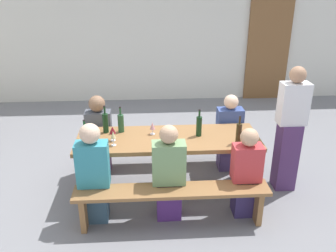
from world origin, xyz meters
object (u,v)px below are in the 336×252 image
(wine_bottle_4, at_px, (239,133))
(standing_host, at_px, (290,132))
(seated_guest_near_1, at_px, (169,175))
(wine_glass_1, at_px, (113,130))
(seated_guest_far_1, at_px, (229,134))
(tasting_table, at_px, (168,143))
(seated_guest_far_0, at_px, (100,136))
(wine_bottle_3, at_px, (85,136))
(wine_glass_0, at_px, (113,135))
(seated_guest_near_2, at_px, (246,174))
(seated_guest_near_0, at_px, (94,175))
(bench_near, at_px, (172,196))
(bench_far, at_px, (165,142))
(wooden_door, at_px, (268,51))
(wine_bottle_0, at_px, (121,123))
(wine_glass_2, at_px, (152,126))
(wine_bottle_1, at_px, (199,126))
(wine_bottle_2, at_px, (105,123))

(wine_bottle_4, relative_size, standing_host, 0.21)
(wine_bottle_4, bearing_deg, seated_guest_near_1, -158.96)
(wine_glass_1, relative_size, seated_guest_far_1, 0.17)
(tasting_table, distance_m, wine_glass_1, 0.69)
(seated_guest_far_0, bearing_deg, wine_bottle_3, -5.32)
(seated_guest_far_1, relative_size, standing_host, 0.68)
(tasting_table, height_order, standing_host, standing_host)
(wine_glass_0, distance_m, seated_guest_near_2, 1.57)
(wine_glass_1, distance_m, standing_host, 2.16)
(seated_guest_near_0, relative_size, standing_host, 0.73)
(bench_near, xyz_separation_m, seated_guest_near_0, (-0.84, 0.15, 0.21))
(seated_guest_near_1, xyz_separation_m, seated_guest_near_2, (0.87, 0.00, -0.02))
(wine_bottle_4, distance_m, seated_guest_near_0, 1.72)
(bench_near, bearing_deg, bench_far, 90.00)
(wine_bottle_4, xyz_separation_m, wine_glass_0, (-1.45, 0.03, -0.00))
(wine_glass_1, relative_size, seated_guest_near_2, 0.17)
(wooden_door, relative_size, wine_bottle_4, 6.19)
(wine_bottle_0, relative_size, seated_guest_near_2, 0.31)
(seated_guest_far_1, bearing_deg, wooden_door, 154.07)
(wine_bottle_0, height_order, wine_glass_2, wine_bottle_0)
(bench_near, bearing_deg, wine_bottle_0, 123.05)
(wine_glass_2, distance_m, seated_guest_near_1, 0.72)
(wine_glass_2, distance_m, seated_guest_near_0, 0.96)
(seated_guest_near_1, xyz_separation_m, seated_guest_far_1, (0.91, 1.05, -0.02))
(wine_bottle_1, distance_m, wine_glass_1, 1.04)
(bench_near, xyz_separation_m, seated_guest_far_0, (-0.90, 1.20, 0.19))
(wine_bottle_2, xyz_separation_m, standing_host, (2.27, -0.21, -0.10))
(seated_guest_near_2, distance_m, standing_host, 0.88)
(tasting_table, distance_m, seated_guest_far_0, 1.05)
(wooden_door, relative_size, seated_guest_near_1, 1.85)
(tasting_table, relative_size, wine_bottle_0, 6.70)
(wine_bottle_2, distance_m, wine_bottle_3, 0.40)
(wine_bottle_0, height_order, seated_guest_far_1, seated_guest_far_1)
(seated_guest_near_2, bearing_deg, wine_bottle_1, 39.81)
(wine_bottle_2, height_order, seated_guest_near_0, seated_guest_near_0)
(wine_glass_1, relative_size, seated_guest_near_1, 0.16)
(seated_guest_near_1, bearing_deg, seated_guest_near_0, 90.00)
(wine_bottle_0, height_order, wine_glass_0, wine_bottle_0)
(seated_guest_far_0, xyz_separation_m, seated_guest_far_1, (1.78, 0.00, -0.02))
(seated_guest_far_0, bearing_deg, tasting_table, 59.62)
(bench_far, xyz_separation_m, seated_guest_near_0, (-0.84, -1.20, 0.21))
(standing_host, bearing_deg, wine_bottle_3, 3.33)
(bench_far, relative_size, wine_glass_0, 11.81)
(wine_glass_1, bearing_deg, standing_host, 1.09)
(wine_bottle_4, bearing_deg, wine_glass_2, 162.68)
(wine_bottle_0, xyz_separation_m, seated_guest_near_2, (1.42, -0.73, -0.36))
(wine_glass_2, xyz_separation_m, seated_guest_near_0, (-0.66, -0.63, -0.29))
(standing_host, bearing_deg, wine_bottle_1, -1.84)
(seated_guest_near_0, relative_size, seated_guest_near_2, 1.09)
(wine_bottle_1, relative_size, wine_bottle_3, 1.08)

